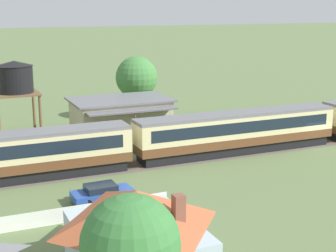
% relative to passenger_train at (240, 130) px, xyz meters
% --- Properties ---
extents(ground_plane, '(600.00, 600.00, 0.00)m').
position_rel_passenger_train_xyz_m(ground_plane, '(7.93, -1.17, -2.17)').
color(ground_plane, '#607547').
extents(passenger_train, '(62.86, 2.90, 3.91)m').
position_rel_passenger_train_xyz_m(passenger_train, '(0.00, 0.00, 0.00)').
color(passenger_train, brown).
rests_on(passenger_train, ground_plane).
extents(railway_track, '(111.18, 3.60, 0.04)m').
position_rel_passenger_train_xyz_m(railway_track, '(-7.63, -0.00, -2.16)').
color(railway_track, '#665B51').
rests_on(railway_track, ground_plane).
extents(station_building, '(10.39, 8.02, 4.10)m').
position_rel_passenger_train_xyz_m(station_building, '(-8.39, 10.31, -0.09)').
color(station_building, beige).
rests_on(station_building, ground_plane).
extents(water_tower, '(4.53, 4.53, 8.23)m').
position_rel_passenger_train_xyz_m(water_tower, '(-18.63, 13.21, 4.21)').
color(water_tower, brown).
rests_on(water_tower, ground_plane).
extents(cottage_terracotta_roof, '(6.57, 7.69, 4.54)m').
position_rel_passenger_train_xyz_m(cottage_terracotta_roof, '(-16.77, -17.47, 0.19)').
color(cottage_terracotta_roof, silver).
rests_on(cottage_terracotta_roof, ground_plane).
extents(parked_car_blue, '(4.39, 1.99, 1.25)m').
position_rel_passenger_train_xyz_m(parked_car_blue, '(-15.58, -6.96, -1.57)').
color(parked_car_blue, '#284CA8').
rests_on(parked_car_blue, ground_plane).
extents(yard_tree_0, '(4.18, 4.18, 6.25)m').
position_rel_passenger_train_xyz_m(yard_tree_0, '(-18.80, -22.28, 1.98)').
color(yard_tree_0, '#4C3823').
rests_on(yard_tree_0, ground_plane).
extents(yard_tree_1, '(5.11, 5.11, 7.70)m').
position_rel_passenger_train_xyz_m(yard_tree_1, '(-3.74, 17.96, 2.97)').
color(yard_tree_1, brown).
rests_on(yard_tree_1, ground_plane).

